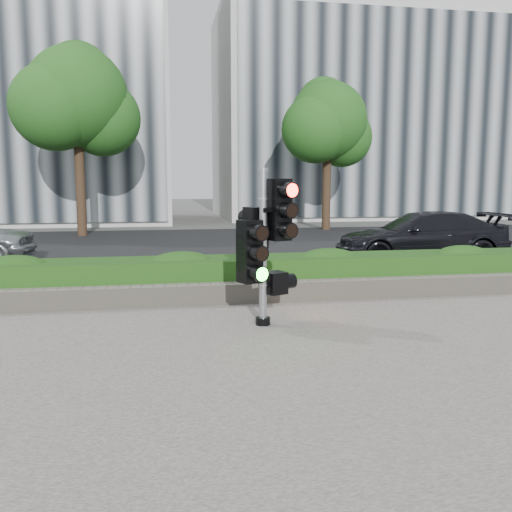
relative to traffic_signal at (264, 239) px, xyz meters
name	(u,v)px	position (x,y,z in m)	size (l,w,h in m)	color
ground	(279,334)	(0.12, -0.47, -1.26)	(120.00, 120.00, 0.00)	#51514C
sidewalk	(338,408)	(0.12, -2.97, -1.24)	(16.00, 11.00, 0.03)	#9E9389
road	(211,247)	(0.12, 9.53, -1.25)	(60.00, 13.00, 0.02)	black
curb	(244,286)	(0.12, 2.68, -1.20)	(60.00, 0.25, 0.12)	gray
stone_wall	(255,292)	(0.12, 1.43, -1.06)	(12.00, 0.32, 0.34)	gray
hedge	(249,276)	(0.12, 2.08, -0.89)	(12.00, 1.00, 0.68)	#397122
building_left	(7,73)	(-8.88, 22.53, 6.24)	(16.00, 9.00, 15.00)	#B7B7B2
building_right	(368,116)	(11.12, 24.53, 4.74)	(18.00, 10.00, 12.00)	#B7B7B2
tree_left	(76,101)	(-4.39, 14.09, 3.79)	(4.61, 4.03, 7.34)	black
tree_right	(327,124)	(5.61, 15.08, 3.22)	(4.10, 3.58, 6.53)	black
traffic_signal	(264,239)	(0.00, 0.00, 0.00)	(0.81, 0.72, 2.22)	black
car_dark	(421,236)	(5.20, 5.52, -0.60)	(1.79, 4.40, 1.28)	black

